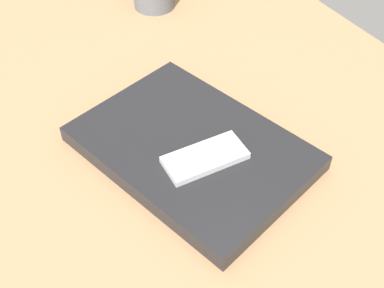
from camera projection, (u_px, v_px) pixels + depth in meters
The scene contains 3 objects.
desk_surface at pixel (218, 158), 71.24cm from camera, with size 120.00×80.00×3.00cm, color #9E7751.
laptop_closed at pixel (192, 148), 68.82cm from camera, with size 30.92×21.90×2.41cm, color black.
cell_phone_on_laptop at pixel (205, 157), 65.20cm from camera, with size 5.59×11.21×1.09cm.
Camera 1 is at (40.14, -27.98, 53.45)cm, focal length 46.48 mm.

